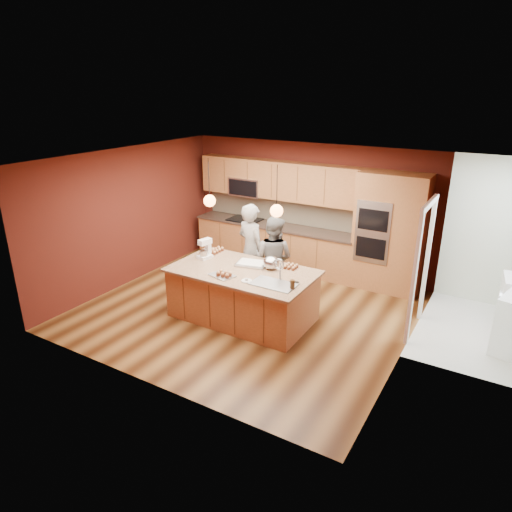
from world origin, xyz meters
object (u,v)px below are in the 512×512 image
Objects in this scene: island at (243,294)px; person_right at (273,259)px; person_left at (251,250)px; mixing_bowl at (271,263)px; stand_mixer at (205,250)px.

island is 1.51× the size of person_right.
mixing_bowl is (0.78, -0.64, 0.11)m from person_left.
person_right is at bearing -162.91° from person_left.
person_left is at bearing -1.54° from person_right.
person_left is 1.11× the size of person_right.
stand_mixer is (-0.48, -0.79, 0.15)m from person_left.
island is at bearing 130.57° from person_left.
person_right reaches higher than stand_mixer.
person_left is 6.44× the size of mixing_bowl.
person_right is at bearing 115.58° from mixing_bowl.
island is 1.11m from person_left.
person_right is 0.74m from mixing_bowl.
island reaches higher than mixing_bowl.
person_left is at bearing 140.49° from mixing_bowl.
stand_mixer is 1.27m from mixing_bowl.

